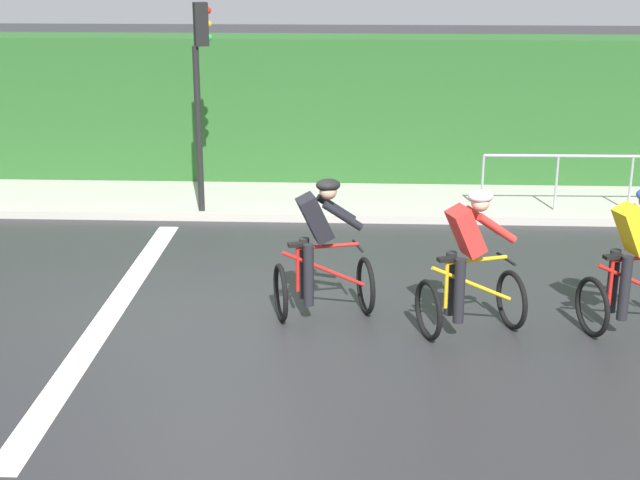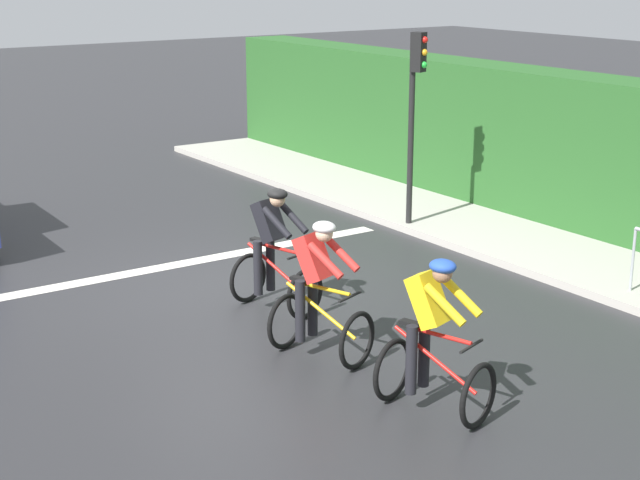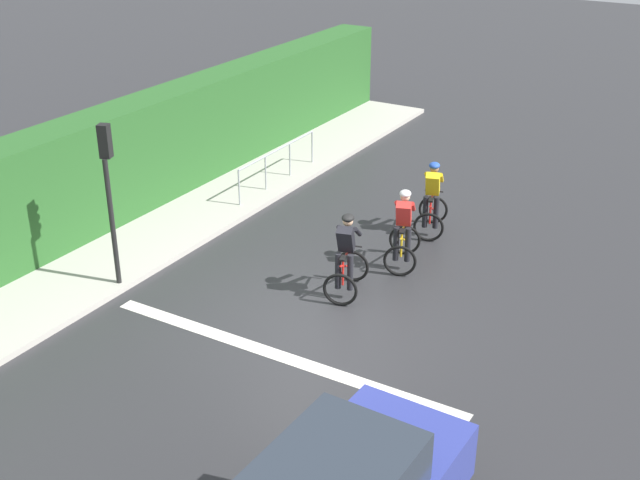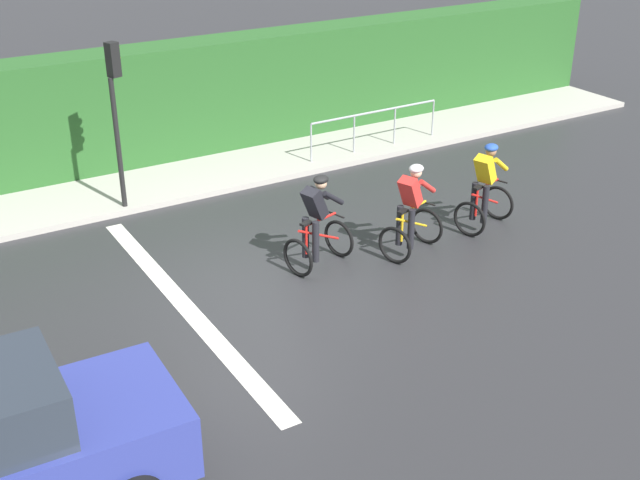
{
  "view_description": "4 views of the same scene",
  "coord_description": "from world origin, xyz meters",
  "px_view_note": "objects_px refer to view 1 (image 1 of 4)",
  "views": [
    {
      "loc": [
        10.01,
        1.71,
        4.2
      ],
      "look_at": [
        -0.52,
        1.23,
        0.79
      ],
      "focal_mm": 51.89,
      "sensor_mm": 36.0,
      "label": 1
    },
    {
      "loc": [
        6.26,
        11.64,
        4.48
      ],
      "look_at": [
        -0.21,
        2.1,
        1.13
      ],
      "focal_mm": 54.5,
      "sensor_mm": 36.0,
      "label": 2
    },
    {
      "loc": [
        6.63,
        -11.01,
        7.76
      ],
      "look_at": [
        -0.49,
        1.03,
        1.15
      ],
      "focal_mm": 45.66,
      "sensor_mm": 36.0,
      "label": 3
    },
    {
      "loc": [
        10.67,
        -5.14,
        6.57
      ],
      "look_at": [
        0.36,
        1.07,
        0.72
      ],
      "focal_mm": 45.69,
      "sensor_mm": 36.0,
      "label": 4
    }
  ],
  "objects_px": {
    "cyclist_mid": "(320,252)",
    "pedestrian_railing_kerbside": "(595,169)",
    "cyclist_lead": "(634,264)",
    "cyclist_second": "(469,267)",
    "traffic_light_near_crossing": "(200,78)"
  },
  "relations": [
    {
      "from": "cyclist_mid",
      "to": "traffic_light_near_crossing",
      "type": "bearing_deg",
      "value": -153.34
    },
    {
      "from": "cyclist_lead",
      "to": "cyclist_mid",
      "type": "xyz_separation_m",
      "value": [
        -0.26,
        -3.49,
        0.0
      ]
    },
    {
      "from": "traffic_light_near_crossing",
      "to": "cyclist_second",
      "type": "bearing_deg",
      "value": 39.69
    },
    {
      "from": "cyclist_mid",
      "to": "traffic_light_near_crossing",
      "type": "relative_size",
      "value": 0.5
    },
    {
      "from": "cyclist_second",
      "to": "traffic_light_near_crossing",
      "type": "relative_size",
      "value": 0.5
    },
    {
      "from": "pedestrian_railing_kerbside",
      "to": "cyclist_lead",
      "type": "bearing_deg",
      "value": -8.02
    },
    {
      "from": "cyclist_lead",
      "to": "pedestrian_railing_kerbside",
      "type": "height_order",
      "value": "cyclist_lead"
    },
    {
      "from": "cyclist_lead",
      "to": "traffic_light_near_crossing",
      "type": "height_order",
      "value": "traffic_light_near_crossing"
    },
    {
      "from": "cyclist_second",
      "to": "pedestrian_railing_kerbside",
      "type": "bearing_deg",
      "value": 152.29
    },
    {
      "from": "cyclist_second",
      "to": "pedestrian_railing_kerbside",
      "type": "xyz_separation_m",
      "value": [
        -4.7,
        2.47,
        -0.01
      ]
    },
    {
      "from": "pedestrian_railing_kerbside",
      "to": "traffic_light_near_crossing",
      "type": "bearing_deg",
      "value": -87.43
    },
    {
      "from": "cyclist_mid",
      "to": "pedestrian_railing_kerbside",
      "type": "relative_size",
      "value": 0.47
    },
    {
      "from": "cyclist_mid",
      "to": "pedestrian_railing_kerbside",
      "type": "distance_m",
      "value": 5.95
    },
    {
      "from": "cyclist_second",
      "to": "cyclist_mid",
      "type": "bearing_deg",
      "value": -104.1
    },
    {
      "from": "cyclist_lead",
      "to": "cyclist_mid",
      "type": "relative_size",
      "value": 1.0
    }
  ]
}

